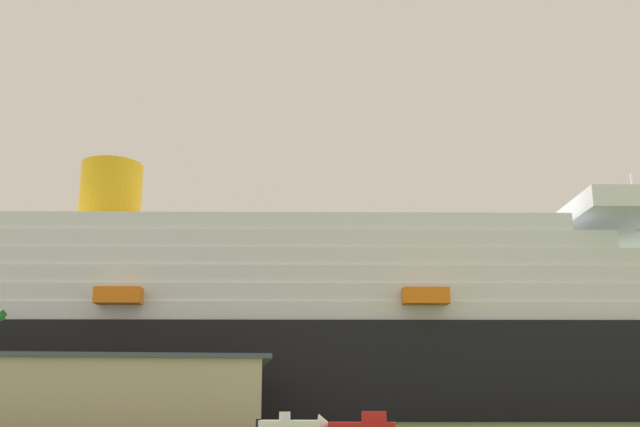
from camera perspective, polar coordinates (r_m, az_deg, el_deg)
ground_plane at (r=106.54m, az=3.32°, el=-15.82°), size 600.00×600.00×0.00m
cruise_ship at (r=147.16m, az=-2.63°, el=-9.37°), size 270.47×45.23×56.52m
terminal_building at (r=110.98m, az=-20.92°, el=-12.56°), size 64.46×33.10×8.89m
pickup_truck at (r=65.88m, az=3.47°, el=-15.79°), size 5.86×3.05×2.20m
small_boat_on_trailer at (r=66.50m, az=-1.60°, el=-15.87°), size 7.32×3.09×2.15m
parked_car_red_hatchback at (r=99.95m, az=-19.67°, el=-14.65°), size 4.26×2.19×1.58m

